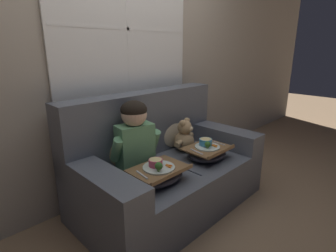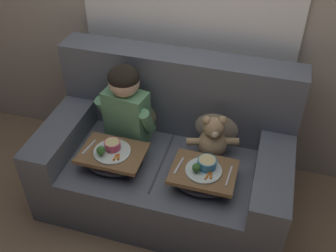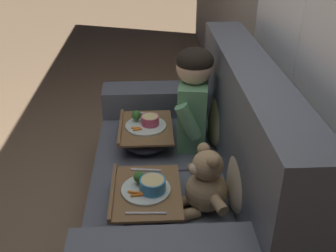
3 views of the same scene
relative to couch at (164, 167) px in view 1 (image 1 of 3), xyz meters
The scene contains 9 objects.
ground_plane 0.35m from the couch, 90.00° to the right, with size 14.00×14.00×0.00m, color #8E7051.
wall_back_with_window 1.09m from the couch, 90.00° to the left, with size 8.00×0.08×2.60m.
couch is the anchor object (origin of this frame).
throw_pillow_behind_child 0.42m from the couch, 148.12° to the left, with size 0.38×0.18×0.39m.
throw_pillow_behind_teddy 0.42m from the couch, 31.88° to the left, with size 0.35×0.17×0.36m.
child_figure 0.48m from the couch, behind, with size 0.42×0.22×0.57m.
teddy_bear 0.36m from the couch, ahead, with size 0.34×0.25×0.32m.
lap_tray_child 0.41m from the couch, 139.86° to the right, with size 0.41×0.31×0.19m.
lap_tray_teddy 0.40m from the couch, 40.08° to the right, with size 0.39×0.31×0.18m.
Camera 1 is at (-1.48, -1.45, 1.35)m, focal length 28.00 mm.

